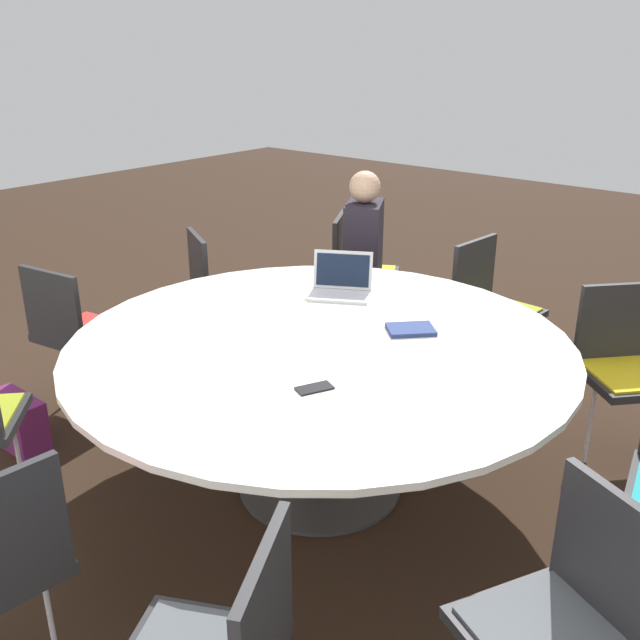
{
  "coord_description": "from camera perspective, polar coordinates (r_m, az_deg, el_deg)",
  "views": [
    {
      "loc": [
        -1.85,
        2.21,
        2.01
      ],
      "look_at": [
        0.0,
        0.0,
        0.85
      ],
      "focal_mm": 40.0,
      "sensor_mm": 36.0,
      "label": 1
    }
  ],
  "objects": [
    {
      "name": "chair_0",
      "position": [
        4.94,
        3.0,
        4.34
      ],
      "size": [
        0.58,
        0.59,
        0.88
      ],
      "rotation": [
        0.0,
        0.0,
        8.37
      ],
      "color": "#262628",
      "rests_on": "ground_plane"
    },
    {
      "name": "chair_6",
      "position": [
        2.22,
        19.42,
        -21.36
      ],
      "size": [
        0.58,
        0.57,
        0.88
      ],
      "rotation": [
        0.0,
        0.0,
        12.11
      ],
      "color": "#262628",
      "rests_on": "ground_plane"
    },
    {
      "name": "spiral_notebook",
      "position": [
        3.27,
        7.27,
        -0.75
      ],
      "size": [
        0.25,
        0.26,
        0.02
      ],
      "color": "navy",
      "rests_on": "conference_table"
    },
    {
      "name": "chair_2",
      "position": [
        4.13,
        -19.05,
        -0.39
      ],
      "size": [
        0.5,
        0.48,
        0.88
      ],
      "rotation": [
        0.0,
        0.0,
        9.58
      ],
      "color": "#262628",
      "rests_on": "ground_plane"
    },
    {
      "name": "cell_phone",
      "position": [
        2.73,
        -0.45,
        -5.47
      ],
      "size": [
        0.12,
        0.16,
        0.01
      ],
      "color": "black",
      "rests_on": "conference_table"
    },
    {
      "name": "chair_1",
      "position": [
        4.57,
        -8.05,
        2.72
      ],
      "size": [
        0.59,
        0.58,
        0.88
      ],
      "rotation": [
        0.0,
        0.0,
        8.94
      ],
      "color": "#262628",
      "rests_on": "ground_plane"
    },
    {
      "name": "chair_9",
      "position": [
        4.41,
        13.45,
        1.61
      ],
      "size": [
        0.45,
        0.47,
        0.88
      ],
      "rotation": [
        0.0,
        0.0,
        14.06
      ],
      "color": "#262628",
      "rests_on": "ground_plane"
    },
    {
      "name": "laptop",
      "position": [
        3.7,
        1.71,
        2.89
      ],
      "size": [
        0.38,
        0.35,
        0.21
      ],
      "rotation": [
        0.0,
        0.0,
        3.66
      ],
      "color": "silver",
      "rests_on": "conference_table"
    },
    {
      "name": "ground_plane",
      "position": [
        3.51,
        -0.0,
        -13.06
      ],
      "size": [
        16.0,
        16.0,
        0.0
      ],
      "primitive_type": "plane",
      "color": "black"
    },
    {
      "name": "person_0",
      "position": [
        4.64,
        3.68,
        5.65
      ],
      "size": [
        0.37,
        0.42,
        1.23
      ],
      "rotation": [
        0.0,
        0.0,
        8.37
      ],
      "color": "#231E28",
      "rests_on": "ground_plane"
    },
    {
      "name": "chair_8",
      "position": [
        3.82,
        23.31,
        -2.87
      ],
      "size": [
        0.61,
        0.61,
        0.88
      ],
      "rotation": [
        0.0,
        0.0,
        13.41
      ],
      "color": "#262628",
      "rests_on": "ground_plane"
    },
    {
      "name": "conference_table",
      "position": [
        3.18,
        -0.0,
        -3.19
      ],
      "size": [
        2.23,
        2.23,
        0.75
      ],
      "color": "#333333",
      "rests_on": "ground_plane"
    },
    {
      "name": "handbag",
      "position": [
        4.06,
        -23.04,
        -7.51
      ],
      "size": [
        0.36,
        0.16,
        0.28
      ],
      "color": "#661E56",
      "rests_on": "ground_plane"
    }
  ]
}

